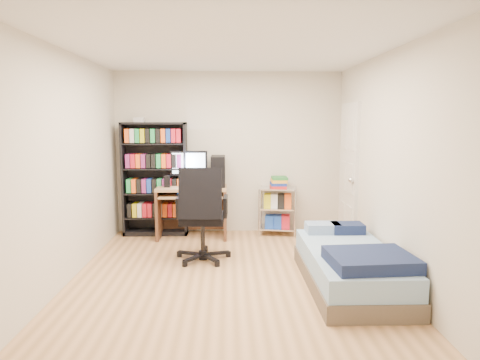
{
  "coord_description": "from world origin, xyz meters",
  "views": [
    {
      "loc": [
        -0.01,
        -4.69,
        1.74
      ],
      "look_at": [
        0.14,
        0.4,
        1.04
      ],
      "focal_mm": 32.0,
      "sensor_mm": 36.0,
      "label": 1
    }
  ],
  "objects_px": {
    "computer_desk": "(199,191)",
    "office_chair": "(202,231)",
    "media_shelf": "(155,177)",
    "bed": "(351,266)"
  },
  "relations": [
    {
      "from": "computer_desk",
      "to": "office_chair",
      "type": "bearing_deg",
      "value": -84.44
    },
    {
      "from": "computer_desk",
      "to": "office_chair",
      "type": "relative_size",
      "value": 1.08
    },
    {
      "from": "media_shelf",
      "to": "bed",
      "type": "xyz_separation_m",
      "value": [
        2.41,
        -2.22,
        -0.66
      ]
    },
    {
      "from": "office_chair",
      "to": "media_shelf",
      "type": "bearing_deg",
      "value": 123.13
    },
    {
      "from": "media_shelf",
      "to": "bed",
      "type": "relative_size",
      "value": 1.0
    },
    {
      "from": "bed",
      "to": "office_chair",
      "type": "bearing_deg",
      "value": 150.85
    },
    {
      "from": "media_shelf",
      "to": "computer_desk",
      "type": "bearing_deg",
      "value": -11.75
    },
    {
      "from": "computer_desk",
      "to": "office_chair",
      "type": "height_order",
      "value": "computer_desk"
    },
    {
      "from": "computer_desk",
      "to": "bed",
      "type": "height_order",
      "value": "computer_desk"
    },
    {
      "from": "media_shelf",
      "to": "computer_desk",
      "type": "distance_m",
      "value": 0.72
    }
  ]
}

